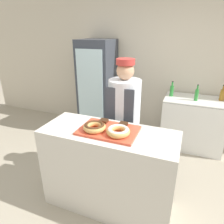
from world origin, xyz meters
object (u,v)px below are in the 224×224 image
(donut_light_glaze, at_px, (118,131))
(brownie_back_left, at_px, (104,121))
(donut_chocolate_glaze, at_px, (94,127))
(bottle_green, at_px, (197,94))
(brownie_back_right, at_px, (123,124))
(bottle_amber, at_px, (222,94))
(baker_person, at_px, (124,120))
(serving_tray, at_px, (108,130))
(bottle_green_b, at_px, (172,90))
(chest_freezer, at_px, (192,123))
(beverage_fridge, at_px, (98,88))

(donut_light_glaze, height_order, brownie_back_left, donut_light_glaze)
(donut_chocolate_glaze, height_order, bottle_green, bottle_green)
(brownie_back_right, bearing_deg, bottle_amber, 56.45)
(donut_chocolate_glaze, bearing_deg, bottle_amber, 54.23)
(donut_light_glaze, height_order, baker_person, baker_person)
(donut_light_glaze, height_order, bottle_green, bottle_green)
(serving_tray, bearing_deg, bottle_green_b, 75.73)
(donut_light_glaze, bearing_deg, brownie_back_right, 94.20)
(chest_freezer, bearing_deg, bottle_amber, 13.10)
(bottle_green_b, bearing_deg, bottle_amber, 4.79)
(serving_tray, xyz_separation_m, baker_person, (-0.02, 0.59, -0.13))
(serving_tray, height_order, bottle_green_b, bottle_green_b)
(beverage_fridge, distance_m, bottle_green_b, 1.41)
(donut_chocolate_glaze, distance_m, bottle_green_b, 1.93)
(brownie_back_right, relative_size, baker_person, 0.05)
(baker_person, height_order, bottle_green, baker_person)
(chest_freezer, xyz_separation_m, bottle_green, (-0.01, -0.07, 0.54))
(beverage_fridge, height_order, bottle_green, beverage_fridge)
(brownie_back_right, height_order, beverage_fridge, beverage_fridge)
(brownie_back_left, bearing_deg, donut_light_glaze, -39.74)
(donut_chocolate_glaze, height_order, donut_light_glaze, same)
(brownie_back_left, xyz_separation_m, bottle_green, (0.97, 1.54, -0.03))
(baker_person, bearing_deg, brownie_back_left, -101.71)
(serving_tray, distance_m, beverage_fridge, 1.99)
(donut_light_glaze, bearing_deg, brownie_back_left, 140.26)
(beverage_fridge, relative_size, bottle_green_b, 6.87)
(brownie_back_right, height_order, bottle_green_b, bottle_green_b)
(donut_chocolate_glaze, distance_m, bottle_green, 2.00)
(beverage_fridge, height_order, bottle_green_b, beverage_fridge)
(donut_chocolate_glaze, xyz_separation_m, chest_freezer, (0.99, 1.82, -0.59))
(beverage_fridge, bearing_deg, bottle_green, -2.13)
(donut_chocolate_glaze, xyz_separation_m, brownie_back_left, (0.01, 0.20, -0.02))
(brownie_back_left, height_order, bottle_green_b, bottle_green_b)
(bottle_green_b, bearing_deg, brownie_back_left, -109.09)
(chest_freezer, bearing_deg, baker_person, -127.12)
(donut_chocolate_glaze, relative_size, brownie_back_left, 2.76)
(donut_light_glaze, bearing_deg, beverage_fridge, 120.82)
(donut_light_glaze, height_order, bottle_green_b, bottle_green_b)
(donut_chocolate_glaze, bearing_deg, donut_light_glaze, 0.00)
(bottle_green, bearing_deg, bottle_green_b, 166.49)
(serving_tray, relative_size, brownie_back_left, 7.06)
(donut_light_glaze, height_order, beverage_fridge, beverage_fridge)
(bottle_green, bearing_deg, baker_person, -128.61)
(baker_person, height_order, beverage_fridge, beverage_fridge)
(bottle_green, height_order, bottle_green_b, bottle_green)
(donut_light_glaze, bearing_deg, donut_chocolate_glaze, 180.00)
(brownie_back_right, xyz_separation_m, baker_person, (-0.14, 0.45, -0.16))
(donut_light_glaze, distance_m, brownie_back_left, 0.32)
(bottle_green, relative_size, bottle_amber, 1.03)
(beverage_fridge, relative_size, chest_freezer, 1.80)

